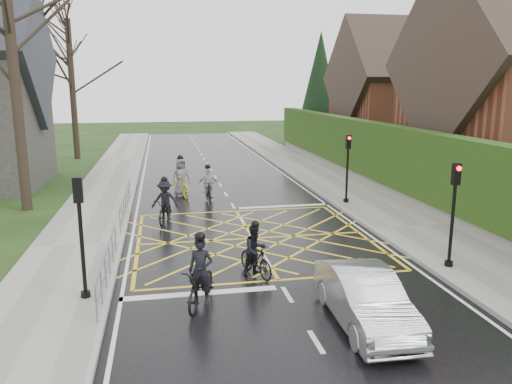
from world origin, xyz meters
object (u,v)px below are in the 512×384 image
object	(u,v)px
cyclist_rear	(201,281)
cyclist_lead	(181,182)
cyclist_front	(208,188)
car	(365,298)
cyclist_mid	(165,205)
cyclist_back	(255,255)

from	to	relation	value
cyclist_rear	cyclist_lead	size ratio (longest dim) A/B	0.91
cyclist_front	car	world-z (taller)	cyclist_front
cyclist_rear	cyclist_front	xyz separation A→B (m)	(1.22, 11.08, 0.06)
cyclist_rear	car	world-z (taller)	cyclist_rear
cyclist_mid	cyclist_back	bearing A→B (deg)	-55.55
car	cyclist_mid	bearing A→B (deg)	115.53
cyclist_lead	cyclist_front	bearing A→B (deg)	-70.23
cyclist_back	cyclist_rear	bearing A→B (deg)	-157.64
cyclist_back	cyclist_mid	bearing A→B (deg)	89.22
cyclist_lead	car	size ratio (longest dim) A/B	0.58
cyclist_rear	cyclist_front	size ratio (longest dim) A/B	1.13
cyclist_rear	car	distance (m)	3.99
cyclist_mid	cyclist_front	distance (m)	3.69
cyclist_rear	cyclist_mid	world-z (taller)	cyclist_rear
cyclist_mid	cyclist_lead	world-z (taller)	cyclist_lead
cyclist_rear	cyclist_back	distance (m)	2.36
cyclist_mid	car	distance (m)	10.70
cyclist_back	cyclist_mid	world-z (taller)	cyclist_mid
cyclist_back	cyclist_lead	bearing A→B (deg)	76.45
car	cyclist_rear	bearing A→B (deg)	154.89
cyclist_front	cyclist_lead	distance (m)	1.96
cyclist_mid	cyclist_lead	bearing A→B (deg)	93.12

